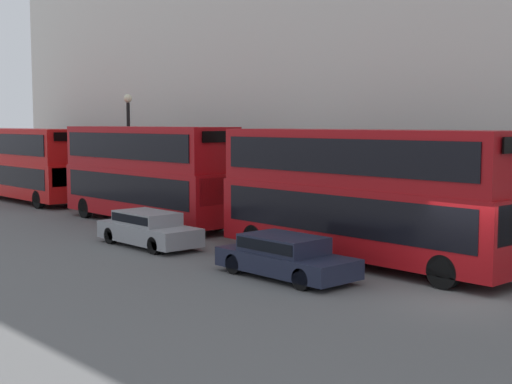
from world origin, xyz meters
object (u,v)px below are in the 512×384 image
bus_third_in_queue (25,161)px  car_hatchback (148,228)px  bus_second_in_queue (147,171)px  pedestrian (79,188)px  car_dark_sedan (285,255)px  bus_leading (360,190)px

bus_third_in_queue → car_hatchback: bus_third_in_queue is taller
bus_second_in_queue → pedestrian: bearing=78.6°
car_dark_sedan → car_hatchback: size_ratio=0.97×
bus_third_in_queue → car_hatchback: size_ratio=2.43×
bus_leading → pedestrian: bearing=84.8°
bus_third_in_queue → car_dark_sedan: size_ratio=2.49×
bus_third_in_queue → car_hatchback: 18.77m
car_dark_sedan → car_hatchback: (-0.00, 7.48, 0.02)m
bus_leading → car_dark_sedan: size_ratio=2.43×
car_dark_sedan → car_hatchback: bearing=90.0°
car_dark_sedan → pedestrian: pedestrian is taller
pedestrian → bus_leading: bearing=-95.2°
car_dark_sedan → bus_third_in_queue: bearing=82.5°
bus_second_in_queue → pedestrian: 10.84m
bus_second_in_queue → car_hatchback: bus_second_in_queue is taller
pedestrian → car_dark_sedan: bearing=-103.4°
pedestrian → bus_second_in_queue: bearing=-101.4°
bus_leading → car_dark_sedan: 3.84m
pedestrian → car_hatchback: bearing=-109.4°
bus_leading → bus_third_in_queue: (-0.00, 25.98, -0.07)m
bus_second_in_queue → pedestrian: size_ratio=6.11×
bus_second_in_queue → bus_third_in_queue: bus_second_in_queue is taller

